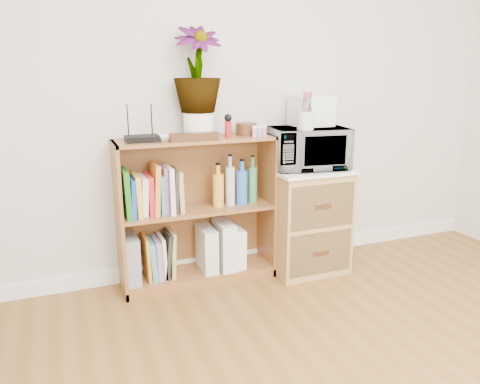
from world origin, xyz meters
TOP-DOWN VIEW (x-y plane):
  - skirting_board at (0.00, 2.24)m, footprint 4.00×0.02m
  - bookshelf at (-0.35, 2.10)m, footprint 1.00×0.30m
  - wicker_unit at (0.40, 2.02)m, footprint 0.50×0.45m
  - microwave at (0.40, 2.02)m, footprint 0.53×0.40m
  - pen_cup at (0.32, 1.92)m, footprint 0.11×0.11m
  - small_appliance at (0.46, 2.10)m, footprint 0.25×0.21m
  - router at (-0.68, 2.08)m, footprint 0.19×0.13m
  - white_bowl at (-0.54, 2.07)m, footprint 0.13×0.13m
  - plant_pot at (-0.32, 2.12)m, footprint 0.18×0.18m
  - potted_plant at (-0.32, 2.12)m, footprint 0.29×0.29m
  - trinket_box at (-0.39, 2.00)m, footprint 0.29×0.07m
  - kokeshi_doll at (-0.15, 2.06)m, footprint 0.04×0.04m
  - wooden_bowl at (-0.01, 2.11)m, footprint 0.13×0.13m
  - paint_jars at (0.04, 2.01)m, footprint 0.10×0.04m
  - file_box at (-0.79, 2.10)m, footprint 0.09×0.24m
  - magazine_holder_left at (-0.29, 2.09)m, footprint 0.09×0.23m
  - magazine_holder_mid at (-0.17, 2.09)m, footprint 0.10×0.25m
  - magazine_holder_right at (-0.09, 2.09)m, footprint 0.08×0.21m
  - cookbooks at (-0.63, 2.10)m, footprint 0.36×0.20m
  - liquor_bottles at (-0.09, 2.10)m, footprint 0.31×0.07m
  - lower_books at (-0.61, 2.10)m, footprint 0.19×0.19m

SIDE VIEW (x-z plane):
  - skirting_board at x=0.00m, z-range 0.00..0.10m
  - magazine_holder_right at x=-0.09m, z-range 0.07..0.34m
  - lower_books at x=-0.61m, z-range 0.06..0.36m
  - magazine_holder_left at x=-0.29m, z-range 0.07..0.36m
  - file_box at x=-0.79m, z-range 0.07..0.37m
  - magazine_holder_mid at x=-0.17m, z-range 0.07..0.39m
  - wicker_unit at x=0.40m, z-range 0.00..0.70m
  - bookshelf at x=-0.35m, z-range 0.00..0.95m
  - cookbooks at x=-0.63m, z-range 0.48..0.79m
  - liquor_bottles at x=-0.09m, z-range 0.49..0.81m
  - microwave at x=0.40m, z-range 0.72..0.99m
  - white_bowl at x=-0.54m, z-range 0.95..0.98m
  - router at x=-0.68m, z-range 0.95..0.99m
  - trinket_box at x=-0.39m, z-range 0.95..1.00m
  - paint_jars at x=0.04m, z-range 0.95..1.00m
  - wooden_bowl at x=-0.01m, z-range 0.95..1.03m
  - kokeshi_doll at x=-0.15m, z-range 0.95..1.05m
  - plant_pot at x=-0.32m, z-range 0.95..1.11m
  - pen_cup at x=0.32m, z-range 0.99..1.11m
  - small_appliance at x=0.46m, z-range 0.99..1.19m
  - potted_plant at x=-0.32m, z-range 1.11..1.62m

